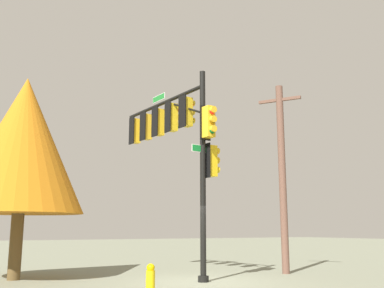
# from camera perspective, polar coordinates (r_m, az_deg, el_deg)

# --- Properties ---
(ground_plane) EXTENTS (120.00, 120.00, 0.00)m
(ground_plane) POSITION_cam_1_polar(r_m,az_deg,el_deg) (15.41, 1.47, -17.26)
(ground_plane) COLOR gray
(signal_pole_assembly) EXTENTS (6.21, 1.51, 7.32)m
(signal_pole_assembly) POSITION_cam_1_polar(r_m,az_deg,el_deg) (17.19, -1.98, 1.34)
(signal_pole_assembly) COLOR black
(signal_pole_assembly) RESTS_ON ground_plane
(utility_pole) EXTENTS (1.56, 1.11, 7.68)m
(utility_pole) POSITION_cam_1_polar(r_m,az_deg,el_deg) (18.58, 11.49, -3.71)
(utility_pole) COLOR brown
(utility_pole) RESTS_ON ground_plane
(fire_hydrant) EXTENTS (0.33, 0.24, 0.83)m
(fire_hydrant) POSITION_cam_1_polar(r_m,az_deg,el_deg) (12.29, -5.35, -16.94)
(fire_hydrant) COLOR yellow
(fire_hydrant) RESTS_ON ground_plane
(tree_near) EXTENTS (4.51, 4.51, 7.28)m
(tree_near) POSITION_cam_1_polar(r_m,az_deg,el_deg) (17.30, -20.81, -0.04)
(tree_near) COLOR brown
(tree_near) RESTS_ON ground_plane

